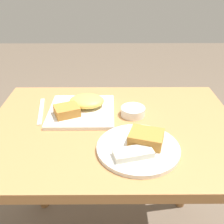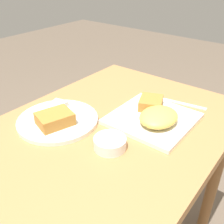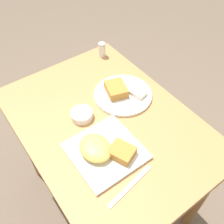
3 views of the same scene
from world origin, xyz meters
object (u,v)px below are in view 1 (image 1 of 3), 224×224
Objects in this scene: plate_square_near at (82,107)px; butter_knife at (41,111)px; plate_oval_far at (140,146)px; sauce_ramekin at (133,111)px.

butter_knife is (0.17, -0.01, -0.02)m from plate_square_near.
plate_square_near is 1.21× the size of butter_knife.
plate_oval_far is 2.83× the size of sauce_ramekin.
plate_square_near reaches higher than sauce_ramekin.
butter_knife is at bearing -4.96° from sauce_ramekin.
sauce_ramekin is at bearing 75.80° from butter_knife.
plate_square_near is at bearing 78.94° from butter_knife.
sauce_ramekin is at bearing 172.50° from plate_square_near.
plate_oval_far is (-0.21, 0.25, -0.01)m from plate_square_near.
plate_oval_far reaches higher than butter_knife.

